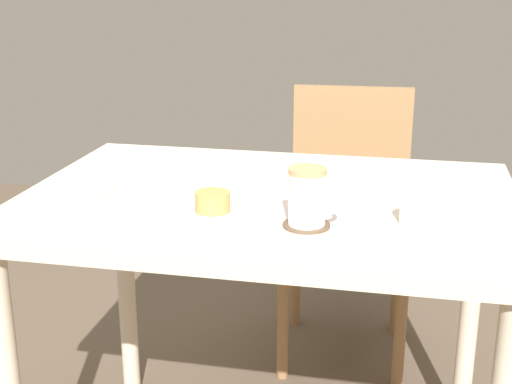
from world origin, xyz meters
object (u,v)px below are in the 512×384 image
dining_table (268,235)px  coffee_mug (308,196)px  pastry_plate (213,214)px  sugar_bowl (418,212)px  pastry (213,202)px  wooden_chair (348,209)px

dining_table → coffee_mug: 0.27m
dining_table → coffee_mug: bearing=-59.4°
pastry_plate → sugar_bowl: bearing=7.7°
pastry_plate → sugar_bowl: size_ratio=2.51×
pastry_plate → dining_table: bearing=65.9°
coffee_mug → sugar_bowl: 0.22m
pastry_plate → pastry: pastry is taller
wooden_chair → sugar_bowl: 0.94m
wooden_chair → coffee_mug: coffee_mug is taller
pastry → pastry_plate: bearing=0.0°
dining_table → pastry_plate: bearing=-114.1°
wooden_chair → sugar_bowl: (0.20, -0.87, 0.30)m
dining_table → sugar_bowl: sugar_bowl is taller
wooden_chair → pastry: (-0.20, -0.92, 0.31)m
pastry_plate → sugar_bowl: sugar_bowl is taller
pastry_plate → pastry: (0.00, 0.00, 0.03)m
dining_table → sugar_bowl: 0.36m
pastry → sugar_bowl: size_ratio=0.99×
pastry_plate → sugar_bowl: (0.39, 0.05, 0.02)m
wooden_chair → pastry_plate: 0.98m
wooden_chair → pastry_plate: size_ratio=4.91×
pastry_plate → coffee_mug: (0.19, -0.02, 0.05)m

